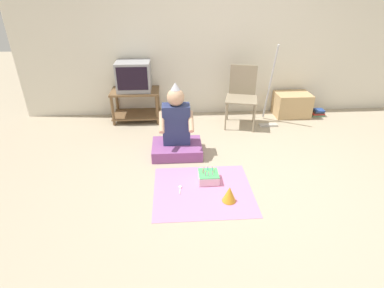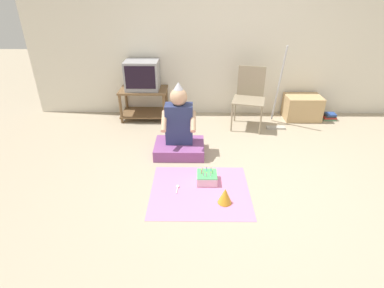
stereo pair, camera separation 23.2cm
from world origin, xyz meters
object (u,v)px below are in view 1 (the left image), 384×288
Objects in this scene: party_hat_blue at (229,194)px; folding_chair at (242,92)px; dust_mop at (269,102)px; birthday_cake at (208,177)px; cardboard_box_stack at (292,104)px; book_pile at (318,113)px; tv at (134,76)px; person_seated at (177,133)px.

folding_chair is at bearing 75.08° from party_hat_blue.
dust_mop reaches higher than birthday_cake.
party_hat_blue is (-0.51, -1.91, -0.42)m from folding_chair.
cardboard_box_stack is (0.92, 0.28, -0.32)m from folding_chair.
dust_mop is 1.89m from birthday_cake.
birthday_cake is at bearing -139.10° from book_pile.
tv reaches higher than party_hat_blue.
tv is 2.16m from birthday_cake.
folding_chair is at bearing 41.10° from person_seated.
birthday_cake is at bearing -131.20° from cardboard_box_stack.
tv is 2.11m from dust_mop.
person_seated is at bearing 116.60° from birthday_cake.
tv is 0.55× the size of person_seated.
cardboard_box_stack is 2.43m from birthday_cake.
person_seated reaches higher than cardboard_box_stack.
cardboard_box_stack is 0.60× the size of person_seated.
folding_chair is at bearing -170.59° from book_pile.
birthday_cake is at bearing -113.60° from folding_chair.
party_hat_blue is (-1.88, -2.14, 0.04)m from book_pile.
party_hat_blue is at bearing -116.55° from dust_mop.
person_seated is 5.58× the size of party_hat_blue.
person_seated is at bearing 115.98° from party_hat_blue.
birthday_cake is 1.33× the size of party_hat_blue.
cardboard_box_stack is 0.48m from book_pile.
dust_mop is (0.42, -0.05, -0.15)m from folding_chair.
dust_mop reaches higher than cardboard_box_stack.
folding_chair is 1.75m from birthday_cake.
folding_chair reaches higher than cardboard_box_stack.
cardboard_box_stack is (2.55, -0.01, -0.52)m from tv.
tv is 2.60m from cardboard_box_stack.
folding_chair is 4.41× the size of book_pile.
folding_chair reaches higher than party_hat_blue.
cardboard_box_stack is at bearing 16.66° from folding_chair.
birthday_cake is at bearing -63.40° from person_seated.
book_pile is at bearing 9.41° from folding_chair.
dust_mop is 7.34× the size of party_hat_blue.
folding_chair is 2.02m from party_hat_blue.
folding_chair is (1.63, -0.28, -0.20)m from tv.
book_pile is 1.21× the size of party_hat_blue.
birthday_cake is at bearing -126.19° from dust_mop.
person_seated is (-1.01, -0.88, -0.22)m from folding_chair.
party_hat_blue is (0.50, -1.03, -0.20)m from person_seated.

